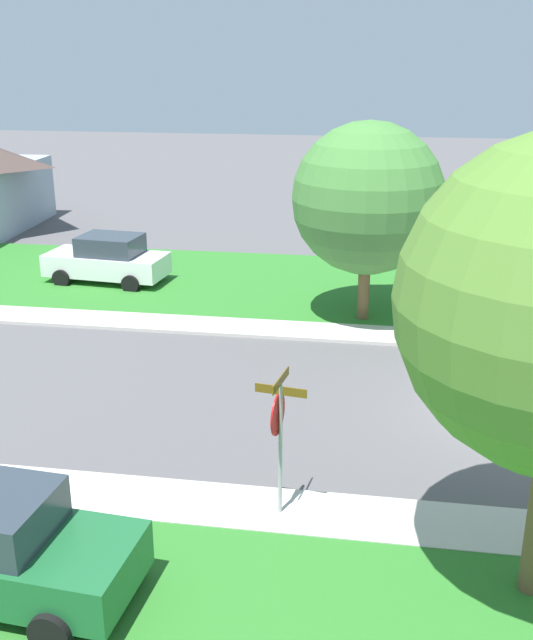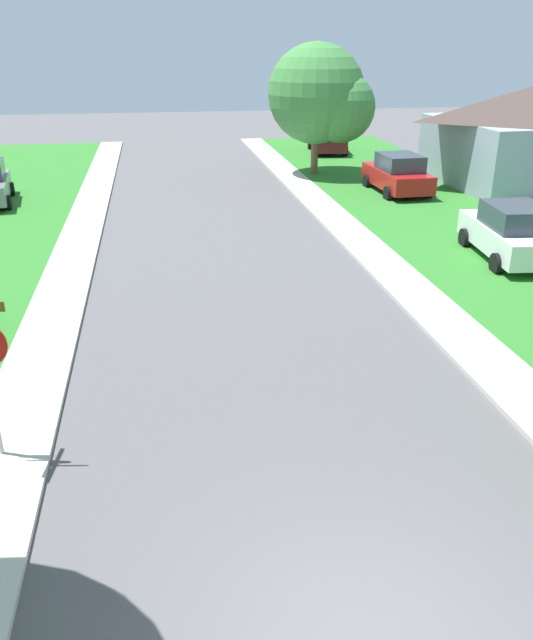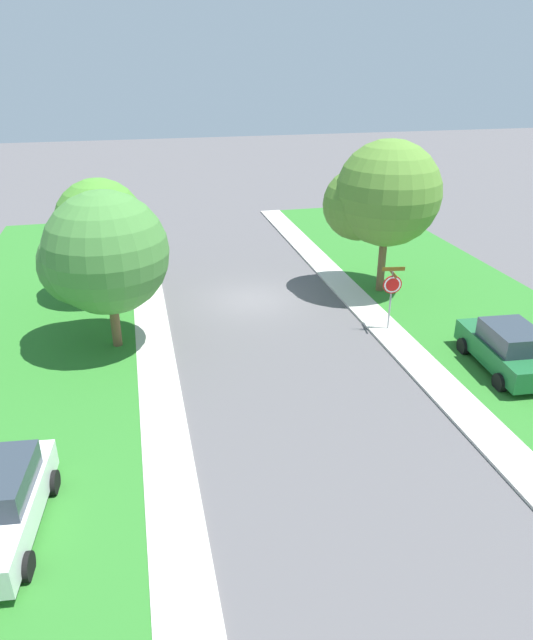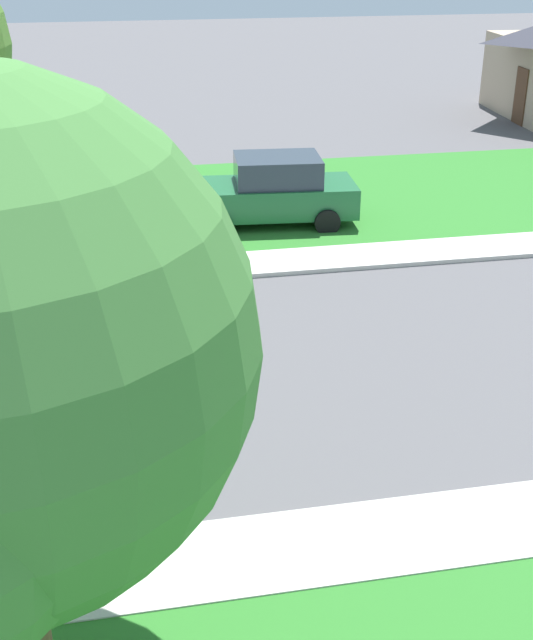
% 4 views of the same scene
% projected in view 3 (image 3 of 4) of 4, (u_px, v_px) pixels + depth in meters
% --- Properties ---
extents(ground_plane, '(120.00, 120.00, 0.00)m').
position_uv_depth(ground_plane, '(252.00, 300.00, 26.37)').
color(ground_plane, '#565456').
extents(sidewalk_east, '(1.40, 56.00, 0.10)m').
position_uv_depth(sidewalk_east, '(171.00, 487.00, 14.77)').
color(sidewalk_east, beige).
rests_on(sidewalk_east, ground).
extents(sidewalk_west, '(1.40, 56.00, 0.10)m').
position_uv_depth(sidewalk_west, '(492.00, 437.00, 16.73)').
color(sidewalk_west, beige).
rests_on(sidewalk_west, ground).
extents(stop_sign_near_corner, '(0.92, 0.92, 2.77)m').
position_uv_depth(stop_sign_near_corner, '(141.00, 239.00, 28.69)').
color(stop_sign_near_corner, '#9E9EA3').
rests_on(stop_sign_near_corner, ground).
extents(stop_sign_far_corner, '(0.91, 0.91, 2.77)m').
position_uv_depth(stop_sign_far_corner, '(392.00, 288.00, 22.59)').
color(stop_sign_far_corner, '#9E9EA3').
rests_on(stop_sign_far_corner, ground).
extents(car_green_kerbside_mid, '(2.30, 4.43, 1.76)m').
position_uv_depth(car_green_kerbside_mid, '(507.00, 348.00, 20.07)').
color(car_green_kerbside_mid, '#1E6033').
rests_on(car_green_kerbside_mid, ground).
extents(tree_sidewalk_near, '(4.86, 4.52, 6.08)m').
position_uv_depth(tree_sidewalk_near, '(100.00, 256.00, 20.66)').
color(tree_sidewalk_near, brown).
rests_on(tree_sidewalk_near, ground).
extents(tree_across_left, '(4.21, 3.92, 5.57)m').
position_uv_depth(tree_across_left, '(95.00, 225.00, 25.18)').
color(tree_across_left, brown).
rests_on(tree_across_left, ground).
extents(tree_sidewalk_mid, '(5.10, 4.75, 7.10)m').
position_uv_depth(tree_sidewalk_mid, '(380.00, 196.00, 25.52)').
color(tree_sidewalk_mid, brown).
rests_on(tree_sidewalk_mid, ground).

